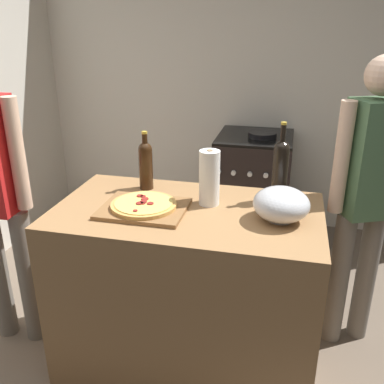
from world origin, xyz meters
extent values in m
cube|color=#6B5B4C|center=(0.00, 1.23, -0.01)|extent=(4.16, 3.06, 0.02)
cube|color=silver|center=(0.00, 2.51, 1.30)|extent=(4.16, 0.10, 2.60)
cube|color=#9E7247|center=(-0.06, 0.61, 0.45)|extent=(1.28, 0.72, 0.90)
cube|color=olive|center=(-0.26, 0.55, 0.91)|extent=(0.40, 0.32, 0.02)
cylinder|color=tan|center=(-0.26, 0.55, 0.93)|extent=(0.31, 0.31, 0.02)
cylinder|color=#EAC660|center=(-0.26, 0.55, 0.94)|extent=(0.28, 0.28, 0.00)
cylinder|color=maroon|center=(-0.27, 0.53, 0.94)|extent=(0.03, 0.03, 0.01)
cylinder|color=maroon|center=(-0.26, 0.55, 0.94)|extent=(0.03, 0.03, 0.01)
cylinder|color=maroon|center=(-0.26, 0.44, 0.94)|extent=(0.02, 0.02, 0.01)
cylinder|color=maroon|center=(-0.30, 0.61, 0.94)|extent=(0.03, 0.03, 0.01)
cylinder|color=maroon|center=(-0.29, 0.61, 0.94)|extent=(0.03, 0.03, 0.01)
cylinder|color=maroon|center=(-0.22, 0.54, 0.94)|extent=(0.03, 0.03, 0.01)
cylinder|color=maroon|center=(-0.27, 0.58, 0.94)|extent=(0.04, 0.04, 0.01)
cylinder|color=maroon|center=(-0.26, 0.53, 0.94)|extent=(0.02, 0.02, 0.01)
cylinder|color=#B2B2B7|center=(0.37, 0.59, 0.90)|extent=(0.11, 0.11, 0.01)
ellipsoid|color=silver|center=(0.37, 0.59, 0.98)|extent=(0.25, 0.25, 0.15)
cylinder|color=white|center=(0.03, 0.70, 1.03)|extent=(0.10, 0.10, 0.27)
cylinder|color=#997551|center=(0.03, 0.70, 1.03)|extent=(0.03, 0.03, 0.28)
cylinder|color=#331E0F|center=(-0.34, 0.82, 1.01)|extent=(0.07, 0.07, 0.22)
sphere|color=#331E0F|center=(-0.34, 0.82, 1.11)|extent=(0.07, 0.07, 0.07)
cylinder|color=#331E0F|center=(-0.34, 0.82, 1.17)|extent=(0.03, 0.03, 0.06)
cylinder|color=gold|center=(-0.34, 0.82, 1.20)|extent=(0.03, 0.03, 0.01)
cylinder|color=black|center=(0.35, 0.82, 1.03)|extent=(0.08, 0.08, 0.27)
sphere|color=black|center=(0.35, 0.82, 1.17)|extent=(0.08, 0.08, 0.08)
cylinder|color=black|center=(0.35, 0.82, 1.24)|extent=(0.03, 0.03, 0.10)
cylinder|color=gold|center=(0.35, 0.82, 1.29)|extent=(0.03, 0.03, 0.01)
cube|color=black|center=(0.12, 2.11, 0.44)|extent=(0.59, 0.61, 0.87)
cube|color=black|center=(0.12, 2.11, 0.88)|extent=(0.59, 0.61, 0.02)
cylinder|color=silver|center=(-0.11, 1.79, 0.68)|extent=(0.04, 0.02, 0.04)
cylinder|color=silver|center=(0.00, 1.79, 0.68)|extent=(0.04, 0.02, 0.04)
cylinder|color=silver|center=(0.12, 1.79, 0.68)|extent=(0.04, 0.02, 0.04)
cylinder|color=silver|center=(0.24, 1.79, 0.68)|extent=(0.04, 0.02, 0.04)
cylinder|color=silver|center=(0.36, 1.79, 0.68)|extent=(0.04, 0.02, 0.04)
cylinder|color=black|center=(0.18, 2.07, 0.91)|extent=(0.22, 0.22, 0.04)
cylinder|color=slate|center=(-0.97, 0.57, 0.40)|extent=(0.11, 0.11, 0.80)
cylinder|color=beige|center=(-0.92, 0.57, 1.12)|extent=(0.08, 0.08, 0.57)
cylinder|color=slate|center=(0.87, 1.02, 0.40)|extent=(0.11, 0.11, 0.79)
cylinder|color=slate|center=(0.72, 0.95, 0.40)|extent=(0.11, 0.11, 0.79)
cube|color=#4C724C|center=(0.79, 0.98, 1.09)|extent=(0.30, 0.28, 0.60)
cylinder|color=beige|center=(0.64, 0.92, 1.11)|extent=(0.08, 0.08, 0.57)
camera|label=1|loc=(0.39, -1.21, 1.74)|focal=40.00mm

